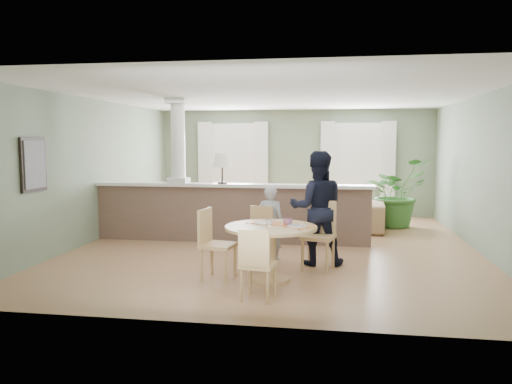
% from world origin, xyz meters
% --- Properties ---
extents(ground, '(8.00, 8.00, 0.00)m').
position_xyz_m(ground, '(0.00, 0.00, 0.00)').
color(ground, '#A87D59').
rests_on(ground, ground).
extents(room_shell, '(7.02, 8.02, 2.71)m').
position_xyz_m(room_shell, '(-0.03, 0.63, 1.81)').
color(room_shell, gray).
rests_on(room_shell, ground).
extents(pony_wall, '(5.32, 0.38, 2.70)m').
position_xyz_m(pony_wall, '(-0.99, 0.20, 0.71)').
color(pony_wall, brown).
rests_on(pony_wall, ground).
extents(sofa, '(3.05, 1.32, 0.87)m').
position_xyz_m(sofa, '(0.58, 1.82, 0.44)').
color(sofa, '#90774E').
rests_on(sofa, ground).
extents(houseplant, '(1.81, 1.80, 1.52)m').
position_xyz_m(houseplant, '(2.39, 2.44, 0.76)').
color(houseplant, '#356C2B').
rests_on(houseplant, ground).
extents(dining_table, '(1.25, 1.25, 0.86)m').
position_xyz_m(dining_table, '(0.20, -2.29, 0.60)').
color(dining_table, tan).
rests_on(dining_table, ground).
extents(chair_far_boy, '(0.49, 0.49, 0.89)m').
position_xyz_m(chair_far_boy, '(-0.12, -1.35, 0.49)').
color(chair_far_boy, tan).
rests_on(chair_far_boy, ground).
extents(chair_far_man, '(0.55, 0.55, 1.01)m').
position_xyz_m(chair_far_man, '(0.82, -1.52, 0.56)').
color(chair_far_man, tan).
rests_on(chair_far_man, ground).
extents(chair_near, '(0.45, 0.45, 0.88)m').
position_xyz_m(chair_near, '(0.14, -3.20, 0.48)').
color(chair_near, tan).
rests_on(chair_near, ground).
extents(chair_side, '(0.50, 0.50, 0.97)m').
position_xyz_m(chair_side, '(-0.61, -2.30, 0.53)').
color(chair_side, tan).
rests_on(chair_side, ground).
extents(child_person, '(0.48, 0.35, 1.21)m').
position_xyz_m(child_person, '(0.04, -1.15, 0.60)').
color(child_person, '#9C9CA1').
rests_on(child_person, ground).
extents(man_person, '(0.92, 0.76, 1.75)m').
position_xyz_m(man_person, '(0.77, -1.26, 0.88)').
color(man_person, black).
rests_on(man_person, ground).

